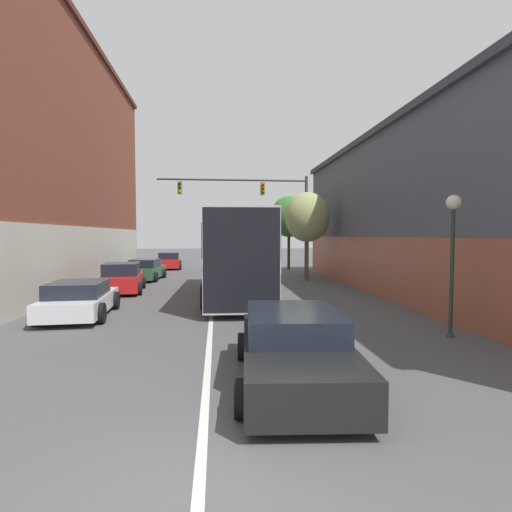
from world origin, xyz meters
name	(u,v)px	position (x,y,z in m)	size (l,w,h in m)	color
lane_center_line	(212,302)	(0.00, 12.78, 0.00)	(0.14, 37.56, 0.01)	silver
building_right_storefront	(484,208)	(12.17, 13.21, 3.97)	(9.79, 26.32, 7.70)	#4C515B
bus	(238,251)	(1.13, 14.15, 2.08)	(3.07, 10.60, 3.73)	#B7B7BC
hatchback_foreground	(294,348)	(1.65, 3.64, 0.64)	(2.42, 4.71, 1.32)	black
parked_car_left_near	(79,300)	(-4.45, 10.21, 0.60)	(2.32, 4.18, 1.22)	silver
parked_car_left_mid	(146,270)	(-4.20, 21.42, 0.62)	(2.16, 4.03, 1.31)	#285633
parked_car_left_far	(169,261)	(-3.76, 29.63, 0.65)	(2.25, 4.05, 1.36)	red
parked_car_left_distant	(122,278)	(-4.40, 16.12, 0.67)	(2.33, 4.07, 1.44)	red
traffic_signal_gantry	(262,203)	(3.04, 21.55, 4.80)	(9.48, 0.36, 6.54)	#333338
street_lamp	(453,241)	(6.52, 6.46, 2.62)	(0.40, 0.40, 3.85)	#233323
street_tree_near	(307,217)	(5.68, 20.18, 3.86)	(2.74, 2.47, 5.38)	brown
street_tree_far	(289,217)	(5.99, 28.18, 4.26)	(2.99, 2.69, 5.92)	#3D2D1E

